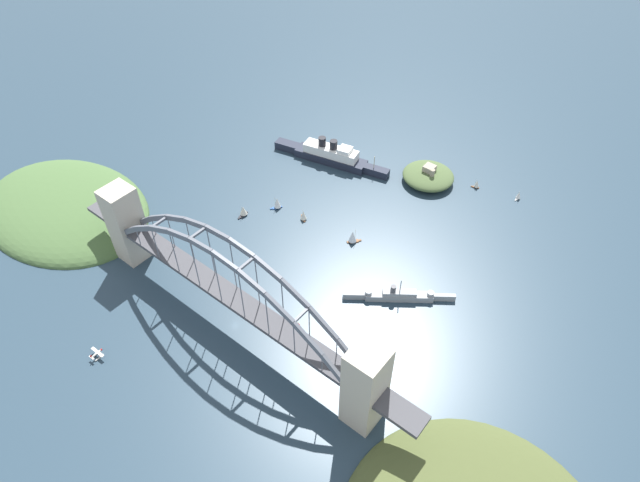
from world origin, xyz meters
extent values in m
plane|color=#283D4C|center=(0.00, 0.00, 0.00)|extent=(1400.00, 1400.00, 0.00)
cube|color=#BCB29E|center=(-91.31, 0.00, 27.29)|extent=(16.88, 18.01, 54.58)
cube|color=#BCB29E|center=(91.31, 0.00, 27.29)|extent=(16.88, 18.01, 54.58)
cube|color=#47474C|center=(0.00, 0.00, 26.62)|extent=(165.73, 12.87, 2.40)
cube|color=#47474C|center=(-111.75, 0.00, 26.62)|extent=(24.00, 12.87, 2.40)
cube|color=#47474C|center=(111.75, 0.00, 26.62)|extent=(24.00, 12.87, 2.40)
cube|color=slate|center=(-78.38, -5.79, 33.51)|extent=(19.40, 1.80, 16.29)
cube|color=slate|center=(-60.96, -5.79, 45.76)|extent=(19.09, 1.80, 13.45)
cube|color=slate|center=(-43.54, -5.79, 54.95)|extent=(18.70, 1.80, 10.59)
cube|color=slate|center=(-26.13, -5.79, 61.08)|extent=(18.23, 1.80, 7.69)
cube|color=slate|center=(-8.71, -5.79, 64.14)|extent=(17.70, 1.80, 4.72)
cube|color=slate|center=(8.71, -5.79, 64.14)|extent=(17.70, 1.80, 4.72)
cube|color=slate|center=(26.13, -5.79, 61.08)|extent=(18.23, 1.80, 7.69)
cube|color=slate|center=(43.54, -5.79, 54.95)|extent=(18.70, 1.80, 10.59)
cube|color=slate|center=(60.96, -5.79, 45.76)|extent=(19.09, 1.80, 13.45)
cube|color=slate|center=(78.38, -5.79, 33.51)|extent=(19.40, 1.80, 16.29)
cube|color=slate|center=(-78.38, 5.79, 33.51)|extent=(19.40, 1.80, 16.29)
cube|color=slate|center=(-60.96, 5.79, 45.76)|extent=(19.09, 1.80, 13.45)
cube|color=slate|center=(-43.54, 5.79, 54.95)|extent=(18.70, 1.80, 10.59)
cube|color=slate|center=(-26.13, 5.79, 61.08)|extent=(18.23, 1.80, 7.69)
cube|color=slate|center=(-8.71, 5.79, 64.14)|extent=(17.70, 1.80, 4.72)
cube|color=slate|center=(8.71, 5.79, 64.14)|extent=(17.70, 1.80, 4.72)
cube|color=slate|center=(26.13, 5.79, 61.08)|extent=(18.23, 1.80, 7.69)
cube|color=slate|center=(43.54, 5.79, 54.95)|extent=(18.70, 1.80, 10.59)
cube|color=slate|center=(60.96, 5.79, 45.76)|extent=(19.09, 1.80, 13.45)
cube|color=slate|center=(78.38, 5.79, 33.51)|extent=(19.40, 1.80, 16.29)
cube|color=slate|center=(-87.08, 0.00, 26.62)|extent=(1.40, 11.58, 1.40)
cube|color=slate|center=(-52.25, 0.00, 51.12)|extent=(1.40, 11.58, 1.40)
cube|color=slate|center=(-17.42, 0.00, 63.38)|extent=(1.40, 11.58, 1.40)
cube|color=slate|center=(17.42, 0.00, 63.38)|extent=(1.40, 11.58, 1.40)
cube|color=slate|center=(52.25, 0.00, 51.12)|extent=(1.40, 11.58, 1.40)
cube|color=slate|center=(87.08, 0.00, 26.62)|extent=(1.40, 11.58, 1.40)
cylinder|color=slate|center=(-69.67, -5.79, 34.11)|extent=(0.56, 0.56, 12.58)
cylinder|color=slate|center=(-69.67, 5.79, 34.11)|extent=(0.56, 0.56, 12.58)
cylinder|color=slate|center=(-52.25, -5.79, 39.47)|extent=(0.56, 0.56, 23.30)
cylinder|color=slate|center=(-52.25, 5.79, 39.47)|extent=(0.56, 0.56, 23.30)
cylinder|color=slate|center=(-34.83, -5.79, 43.30)|extent=(0.56, 0.56, 30.96)
cylinder|color=slate|center=(-34.83, 5.79, 43.30)|extent=(0.56, 0.56, 30.96)
cylinder|color=slate|center=(-17.42, -5.79, 45.60)|extent=(0.56, 0.56, 35.56)
cylinder|color=slate|center=(-17.42, 5.79, 45.60)|extent=(0.56, 0.56, 35.56)
cylinder|color=slate|center=(0.00, -5.79, 46.36)|extent=(0.56, 0.56, 37.09)
cylinder|color=slate|center=(0.00, 5.79, 46.36)|extent=(0.56, 0.56, 37.09)
cylinder|color=slate|center=(17.42, -5.79, 45.60)|extent=(0.56, 0.56, 35.56)
cylinder|color=slate|center=(17.42, 5.79, 45.60)|extent=(0.56, 0.56, 35.56)
cylinder|color=slate|center=(34.83, -5.79, 43.30)|extent=(0.56, 0.56, 30.96)
cylinder|color=slate|center=(34.83, 5.79, 43.30)|extent=(0.56, 0.56, 30.96)
cylinder|color=slate|center=(52.25, -5.79, 39.47)|extent=(0.56, 0.56, 23.30)
cylinder|color=slate|center=(52.25, 5.79, 39.47)|extent=(0.56, 0.56, 23.30)
cylinder|color=slate|center=(69.67, -5.79, 34.11)|extent=(0.56, 0.56, 12.58)
cylinder|color=slate|center=(69.67, 5.79, 34.11)|extent=(0.56, 0.56, 12.58)
ellipsoid|color=#476638|center=(-167.77, -3.58, 0.00)|extent=(139.38, 101.33, 23.91)
ellipsoid|color=#756B5B|center=(-199.13, -31.45, 0.00)|extent=(48.78, 30.40, 13.15)
cube|color=#1E2333|center=(-55.08, 161.64, 3.16)|extent=(59.78, 25.50, 6.33)
cube|color=#1E2333|center=(-17.13, 170.08, 3.16)|extent=(20.55, 11.29, 6.33)
cube|color=#1E2333|center=(-93.03, 153.21, 3.16)|extent=(20.86, 12.70, 6.33)
cube|color=white|center=(-55.08, 161.64, 9.83)|extent=(45.12, 20.41, 7.01)
cube|color=white|center=(-43.34, 164.25, 14.94)|extent=(11.53, 11.73, 3.20)
cylinder|color=black|center=(-52.95, 162.12, 16.83)|extent=(5.92, 5.92, 6.99)
cylinder|color=black|center=(-62.56, 159.98, 16.83)|extent=(5.92, 5.92, 6.99)
cylinder|color=tan|center=(-19.51, 169.55, 11.33)|extent=(0.50, 0.50, 10.00)
cube|color=gray|center=(63.91, 76.52, 2.21)|extent=(36.25, 29.51, 4.42)
cube|color=gray|center=(85.66, 93.00, 2.21)|extent=(12.51, 10.39, 4.42)
cube|color=gray|center=(42.15, 60.03, 2.21)|extent=(12.83, 10.82, 4.42)
cube|color=gray|center=(63.91, 76.52, 5.67)|extent=(19.21, 16.19, 2.51)
cylinder|color=gray|center=(78.86, 87.85, 5.52)|extent=(4.20, 4.20, 2.20)
cylinder|color=gray|center=(48.95, 65.18, 5.52)|extent=(4.20, 4.20, 2.20)
cylinder|color=gray|center=(63.91, 76.52, 11.93)|extent=(0.60, 0.60, 10.00)
cylinder|color=#4C4C51|center=(60.64, 74.05, 9.13)|extent=(3.30, 3.30, 4.40)
ellipsoid|color=#4C6038|center=(17.60, 188.24, 4.89)|extent=(38.84, 38.29, 9.79)
cube|color=#9E937F|center=(17.60, 188.24, 10.94)|extent=(8.00, 8.00, 6.23)
cylinder|color=gray|center=(22.10, 184.74, 11.26)|extent=(3.60, 3.60, 6.85)
cylinder|color=#B7B7B2|center=(-45.40, -63.33, 0.45)|extent=(1.11, 5.50, 0.90)
cylinder|color=#B7B7B2|center=(-42.23, -63.21, 0.45)|extent=(1.11, 5.50, 0.90)
cylinder|color=maroon|center=(-45.40, -63.33, 1.57)|extent=(0.14, 0.14, 1.34)
cylinder|color=maroon|center=(-42.23, -63.21, 1.57)|extent=(0.14, 0.14, 1.34)
ellipsoid|color=beige|center=(-43.82, -63.27, 2.87)|extent=(1.55, 7.22, 1.27)
cylinder|color=maroon|center=(-43.94, -60.05, 2.87)|extent=(1.23, 0.85, 1.20)
cube|color=beige|center=(-43.85, -62.38, 3.41)|extent=(9.82, 2.08, 0.20)
cube|color=beige|center=(-43.69, -66.43, 3.00)|extent=(3.75, 1.25, 0.12)
cube|color=maroon|center=(-43.69, -66.43, 4.25)|extent=(0.16, 1.10, 1.50)
cube|color=#234C8C|center=(-51.04, 92.45, 0.38)|extent=(4.99, 5.76, 0.75)
cube|color=#234C8C|center=(-53.03, 89.52, 0.38)|extent=(1.90, 2.08, 0.75)
cube|color=#234C8C|center=(-49.04, 95.39, 0.38)|extent=(2.08, 2.20, 0.75)
cylinder|color=tan|center=(-51.28, 92.09, 5.62)|extent=(0.16, 0.16, 9.73)
cone|color=white|center=(-50.41, 93.37, 5.13)|extent=(6.77, 6.77, 7.79)
cube|color=brown|center=(13.19, 99.80, 0.37)|extent=(5.97, 6.44, 0.75)
cube|color=brown|center=(15.72, 102.91, 0.37)|extent=(2.24, 2.35, 0.75)
cube|color=brown|center=(10.66, 96.68, 0.37)|extent=(2.44, 2.51, 0.75)
cylinder|color=tan|center=(13.50, 100.19, 5.94)|extent=(0.16, 0.16, 10.38)
cone|color=white|center=(12.40, 98.82, 5.42)|extent=(7.75, 7.75, 8.30)
cube|color=black|center=(-63.90, 71.44, 0.41)|extent=(2.78, 5.77, 0.82)
cube|color=black|center=(-63.77, 67.65, 0.41)|extent=(1.23, 1.93, 0.82)
cube|color=black|center=(-64.03, 75.23, 0.41)|extent=(1.46, 1.94, 0.82)
cylinder|color=tan|center=(-63.88, 70.97, 4.90)|extent=(0.16, 0.16, 8.16)
cone|color=silver|center=(-63.94, 72.63, 4.49)|extent=(5.39, 5.39, 6.53)
cube|color=brown|center=(-28.55, 96.04, 0.36)|extent=(5.35, 4.79, 0.72)
cube|color=brown|center=(-31.17, 97.93, 0.36)|extent=(1.95, 1.83, 0.72)
cube|color=brown|center=(-25.92, 94.15, 0.36)|extent=(2.07, 2.00, 0.72)
cylinder|color=tan|center=(-28.87, 96.28, 4.60)|extent=(0.16, 0.16, 7.77)
cone|color=silver|center=(-27.72, 95.45, 4.21)|extent=(6.21, 6.21, 6.22)
cube|color=brown|center=(49.62, 203.73, 0.41)|extent=(4.02, 2.62, 0.83)
cube|color=brown|center=(47.27, 202.88, 0.41)|extent=(1.40, 1.03, 0.83)
cube|color=brown|center=(51.98, 204.58, 0.41)|extent=(1.44, 1.15, 0.83)
cylinder|color=tan|center=(49.33, 203.63, 4.20)|extent=(0.16, 0.16, 6.74)
cone|color=silver|center=(50.36, 204.00, 3.86)|extent=(4.41, 4.41, 5.39)
cube|color=silver|center=(80.15, 210.68, 0.39)|extent=(1.91, 3.82, 0.78)
cube|color=silver|center=(79.87, 208.25, 0.39)|extent=(0.81, 1.29, 0.78)
cube|color=silver|center=(80.44, 213.11, 0.39)|extent=(0.94, 1.31, 0.78)
cylinder|color=tan|center=(80.12, 210.38, 3.98)|extent=(0.16, 0.16, 6.40)
cone|color=white|center=(80.24, 211.44, 3.66)|extent=(3.73, 3.73, 5.12)
cone|color=red|center=(29.02, 22.93, 1.10)|extent=(2.20, 2.20, 2.20)
sphere|color=#F2E566|center=(29.02, 22.93, 2.50)|extent=(0.50, 0.50, 0.50)
camera|label=1|loc=(160.40, -120.33, 257.83)|focal=30.69mm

